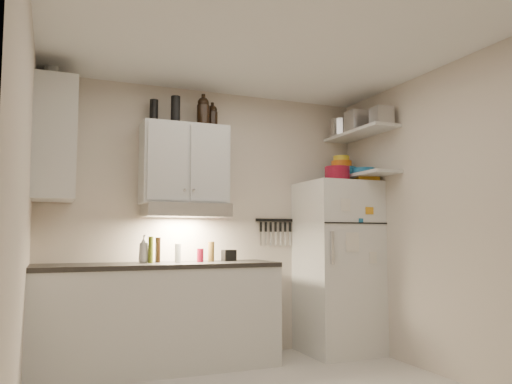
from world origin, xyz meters
name	(u,v)px	position (x,y,z in m)	size (l,w,h in m)	color
ceiling	(271,36)	(0.00, 0.00, 2.61)	(3.20, 3.00, 0.02)	white
back_wall	(209,221)	(0.00, 1.51, 1.30)	(3.20, 0.02, 2.60)	beige
left_wall	(20,212)	(-1.61, 0.00, 1.30)	(0.02, 3.00, 2.60)	beige
right_wall	(449,219)	(1.61, 0.00, 1.30)	(0.02, 3.00, 2.60)	beige
base_cabinet	(158,319)	(-0.55, 1.20, 0.44)	(2.10, 0.60, 0.88)	silver
countertop	(159,265)	(-0.55, 1.20, 0.90)	(2.10, 0.62, 0.04)	black
upper_cabinet	(184,165)	(-0.30, 1.33, 1.83)	(0.80, 0.33, 0.75)	silver
side_cabinet	(55,140)	(-1.44, 1.20, 1.95)	(0.33, 0.55, 1.00)	silver
range_hood	(185,211)	(-0.30, 1.27, 1.39)	(0.76, 0.46, 0.12)	silver
fridge	(338,267)	(1.25, 1.16, 0.85)	(0.70, 0.68, 1.70)	silver
shelf_hi	(360,134)	(1.45, 1.02, 2.20)	(0.30, 0.95, 0.03)	silver
shelf_lo	(361,176)	(1.45, 1.02, 1.76)	(0.30, 0.95, 0.03)	silver
knife_strip	(275,220)	(0.70, 1.49, 1.32)	(0.42, 0.02, 0.03)	black
dutch_oven	(337,174)	(1.18, 1.04, 1.77)	(0.25, 0.25, 0.14)	maroon
book_stack	(365,178)	(1.50, 1.02, 1.74)	(0.21, 0.27, 0.09)	orange
spice_jar	(337,177)	(1.24, 1.13, 1.75)	(0.06, 0.06, 0.11)	silver
stock_pot	(341,128)	(1.38, 1.27, 2.30)	(0.24, 0.24, 0.17)	silver
tin_a	(357,121)	(1.38, 0.98, 2.31)	(0.20, 0.18, 0.20)	#AAAAAD
tin_b	(382,116)	(1.46, 0.68, 2.30)	(0.17, 0.17, 0.17)	#AAAAAD
bowl_teal	(344,173)	(1.42, 1.30, 1.83)	(0.27, 0.27, 0.11)	#1A6191
bowl_orange	(341,164)	(1.39, 1.29, 1.92)	(0.22, 0.22, 0.06)	#CE6213
bowl_yellow	(341,159)	(1.39, 1.29, 1.98)	(0.17, 0.17, 0.05)	gold
plates	(363,171)	(1.45, 0.97, 1.80)	(0.23, 0.23, 0.06)	#1A6191
growler_a	(203,111)	(-0.13, 1.30, 2.34)	(0.12, 0.12, 0.29)	black
growler_b	(212,117)	(0.00, 1.41, 2.32)	(0.11, 0.11, 0.25)	black
thermos_a	(176,110)	(-0.41, 1.26, 2.32)	(0.09, 0.09, 0.25)	black
thermos_b	(154,112)	(-0.59, 1.37, 2.31)	(0.08, 0.08, 0.23)	black
side_jar	(51,75)	(-1.48, 1.31, 2.53)	(0.12, 0.12, 0.16)	silver
soap_bottle	(144,247)	(-0.67, 1.27, 1.06)	(0.11, 0.11, 0.27)	silver
pepper_mill	(211,252)	(-0.05, 1.27, 1.01)	(0.06, 0.06, 0.18)	brown
oil_bottle	(151,250)	(-0.62, 1.22, 1.04)	(0.04, 0.04, 0.23)	#505D17
vinegar_bottle	(158,250)	(-0.54, 1.29, 1.03)	(0.05, 0.05, 0.22)	black
clear_bottle	(178,253)	(-0.37, 1.23, 1.00)	(0.06, 0.06, 0.17)	silver
red_jar	(200,255)	(-0.17, 1.23, 0.98)	(0.06, 0.06, 0.12)	maroon
caddy	(229,255)	(0.14, 1.32, 0.97)	(0.12, 0.09, 0.11)	black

